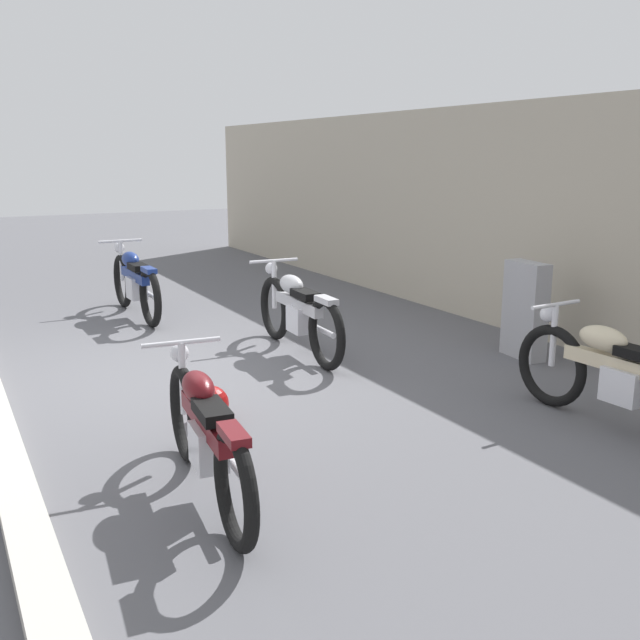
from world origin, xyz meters
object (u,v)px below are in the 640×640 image
(stone_marker, at_px, (525,310))
(motorcycle_cream, at_px, (617,376))
(helmet, at_px, (211,404))
(motorcycle_blue, at_px, (135,282))
(motorcycle_maroon, at_px, (206,434))
(motorcycle_silver, at_px, (298,312))

(stone_marker, height_order, motorcycle_cream, stone_marker)
(motorcycle_cream, bearing_deg, helmet, 55.63)
(motorcycle_blue, relative_size, motorcycle_maroon, 1.10)
(helmet, relative_size, motorcycle_cream, 0.15)
(motorcycle_silver, bearing_deg, motorcycle_maroon, 146.27)
(motorcycle_silver, xyz_separation_m, motorcycle_maroon, (2.70, -2.00, -0.03))
(stone_marker, distance_m, motorcycle_cream, 2.03)
(stone_marker, xyz_separation_m, motorcycle_blue, (-3.90, -3.08, -0.05))
(motorcycle_maroon, xyz_separation_m, motorcycle_cream, (0.44, 3.17, 0.01))
(stone_marker, xyz_separation_m, motorcycle_maroon, (1.41, -4.01, -0.09))
(motorcycle_blue, distance_m, motorcycle_silver, 2.82)
(stone_marker, relative_size, helmet, 3.45)
(motorcycle_maroon, relative_size, motorcycle_cream, 0.96)
(stone_marker, bearing_deg, motorcycle_silver, -122.79)
(motorcycle_blue, bearing_deg, stone_marker, -142.15)
(motorcycle_blue, relative_size, motorcycle_cream, 1.06)
(stone_marker, relative_size, motorcycle_maroon, 0.53)
(stone_marker, distance_m, motorcycle_maroon, 4.25)
(helmet, distance_m, motorcycle_maroon, 1.33)
(helmet, distance_m, motorcycle_blue, 4.14)
(stone_marker, distance_m, motorcycle_silver, 2.39)
(motorcycle_blue, xyz_separation_m, motorcycle_cream, (5.75, 2.24, -0.02))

